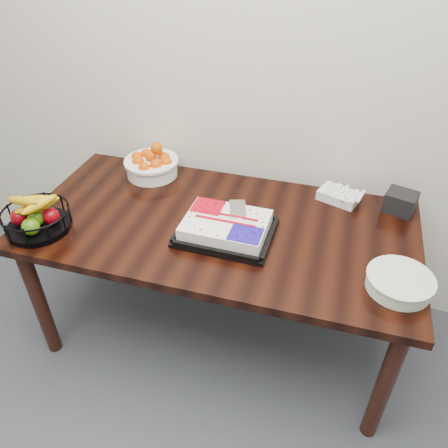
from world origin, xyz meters
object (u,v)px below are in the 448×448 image
(fruit_basket, at_px, (36,217))
(plate_stack, at_px, (399,283))
(cake_tray, at_px, (226,227))
(napkin_box, at_px, (400,202))
(tangerine_bowl, at_px, (151,162))
(table, at_px, (219,237))

(fruit_basket, height_order, plate_stack, fruit_basket)
(cake_tray, distance_m, plate_stack, 0.74)
(plate_stack, xyz_separation_m, napkin_box, (0.01, 0.55, 0.02))
(fruit_basket, relative_size, napkin_box, 2.16)
(tangerine_bowl, relative_size, fruit_basket, 0.97)
(table, relative_size, tangerine_bowl, 6.23)
(napkin_box, bearing_deg, table, -157.06)
(cake_tray, bearing_deg, plate_stack, -10.69)
(cake_tray, xyz_separation_m, fruit_basket, (-0.82, -0.20, 0.03))
(fruit_basket, xyz_separation_m, napkin_box, (1.57, 0.61, -0.02))
(plate_stack, bearing_deg, napkin_box, 88.45)
(cake_tray, relative_size, fruit_basket, 1.42)
(tangerine_bowl, height_order, fruit_basket, tangerine_bowl)
(napkin_box, bearing_deg, tangerine_bowl, -179.15)
(fruit_basket, distance_m, napkin_box, 1.68)
(cake_tray, height_order, plate_stack, cake_tray)
(tangerine_bowl, bearing_deg, cake_tray, -36.69)
(tangerine_bowl, xyz_separation_m, napkin_box, (1.27, 0.02, -0.03))
(cake_tray, bearing_deg, fruit_basket, -166.30)
(cake_tray, bearing_deg, tangerine_bowl, 143.31)
(cake_tray, relative_size, tangerine_bowl, 1.47)
(cake_tray, xyz_separation_m, plate_stack, (0.73, -0.14, -0.01))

